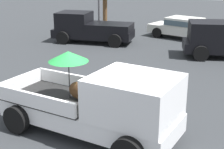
% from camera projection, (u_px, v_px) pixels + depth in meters
% --- Properties ---
extents(ground_plane, '(80.00, 80.00, 0.00)m').
position_uv_depth(ground_plane, '(89.00, 133.00, 9.41)').
color(ground_plane, '#2D3033').
extents(pickup_truck_main, '(5.19, 2.61, 2.25)m').
position_uv_depth(pickup_truck_main, '(103.00, 105.00, 8.89)').
color(pickup_truck_main, black).
rests_on(pickup_truck_main, ground).
extents(pickup_truck_far, '(5.04, 2.81, 1.80)m').
position_uv_depth(pickup_truck_far, '(90.00, 28.00, 20.19)').
color(pickup_truck_far, black).
rests_on(pickup_truck_far, ground).
extents(parked_sedan_near, '(4.59, 2.73, 1.33)m').
position_uv_depth(parked_sedan_near, '(183.00, 27.00, 21.29)').
color(parked_sedan_near, black).
rests_on(parked_sedan_near, ground).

